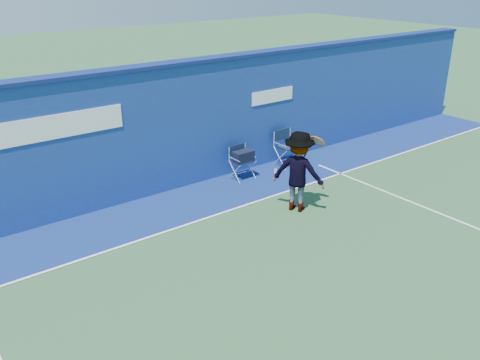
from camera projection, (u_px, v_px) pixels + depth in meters
ground at (300, 291)px, 8.64m from camera, size 80.00×80.00×0.00m
stadium_wall at (149, 131)px, 11.85m from camera, size 24.00×0.50×3.08m
out_of_bounds_strip at (177, 207)px, 11.65m from camera, size 24.00×1.80×0.01m
court_lines at (277, 274)px, 9.07m from camera, size 24.00×12.00×0.01m
directors_chair_left at (243, 165)px, 13.10m from camera, size 0.52×0.47×0.87m
directors_chair_right at (287, 154)px, 14.00m from camera, size 0.59×0.53×0.98m
water_bottle at (275, 173)px, 13.26m from camera, size 0.07×0.07×0.22m
tennis_player at (299, 171)px, 11.21m from camera, size 1.18×1.36×1.83m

